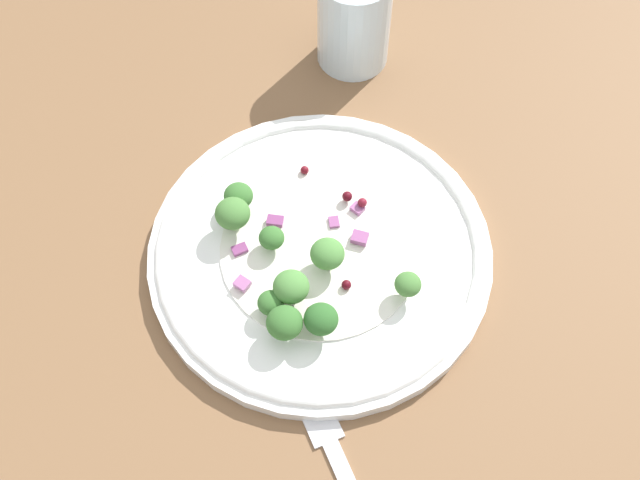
# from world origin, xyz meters

# --- Properties ---
(ground_plane) EXTENTS (1.80, 1.80, 0.02)m
(ground_plane) POSITION_xyz_m (0.00, 0.00, -0.01)
(ground_plane) COLOR brown
(plate) EXTENTS (0.28, 0.28, 0.02)m
(plate) POSITION_xyz_m (-0.01, 0.01, 0.01)
(plate) COLOR white
(plate) RESTS_ON ground_plane
(dressing_pool) EXTENTS (0.16, 0.16, 0.00)m
(dressing_pool) POSITION_xyz_m (-0.01, 0.01, 0.01)
(dressing_pool) COLOR white
(dressing_pool) RESTS_ON plate
(broccoli_floret_0) EXTENTS (0.02, 0.02, 0.02)m
(broccoli_floret_0) POSITION_xyz_m (0.01, 0.04, 0.03)
(broccoli_floret_0) COLOR #9EC684
(broccoli_floret_0) RESTS_ON plate
(broccoli_floret_1) EXTENTS (0.02, 0.02, 0.02)m
(broccoli_floret_1) POSITION_xyz_m (-0.08, -0.03, 0.03)
(broccoli_floret_1) COLOR #9EC684
(broccoli_floret_1) RESTS_ON plate
(broccoli_floret_2) EXTENTS (0.03, 0.03, 0.03)m
(broccoli_floret_2) POSITION_xyz_m (-0.03, 0.01, 0.03)
(broccoli_floret_2) COLOR #8EB77A
(broccoli_floret_2) RESTS_ON plate
(broccoli_floret_3) EXTENTS (0.03, 0.03, 0.03)m
(broccoli_floret_3) POSITION_xyz_m (0.04, 0.06, 0.03)
(broccoli_floret_3) COLOR #9EC684
(broccoli_floret_3) RESTS_ON plate
(broccoli_floret_4) EXTENTS (0.03, 0.03, 0.03)m
(broccoli_floret_4) POSITION_xyz_m (-0.07, 0.05, 0.03)
(broccoli_floret_4) COLOR #ADD18E
(broccoli_floret_4) RESTS_ON plate
(broccoli_floret_5) EXTENTS (0.02, 0.02, 0.02)m
(broccoli_floret_5) POSITION_xyz_m (-0.04, 0.07, 0.03)
(broccoli_floret_5) COLOR #9EC684
(broccoli_floret_5) RESTS_ON plate
(broccoli_floret_6) EXTENTS (0.03, 0.03, 0.03)m
(broccoli_floret_6) POSITION_xyz_m (-0.04, 0.05, 0.03)
(broccoli_floret_6) COLOR #9EC684
(broccoli_floret_6) RESTS_ON plate
(broccoli_floret_7) EXTENTS (0.03, 0.03, 0.03)m
(broccoli_floret_7) POSITION_xyz_m (-0.06, 0.07, 0.03)
(broccoli_floret_7) COLOR #ADD18E
(broccoli_floret_7) RESTS_ON plate
(broccoli_floret_8) EXTENTS (0.02, 0.02, 0.02)m
(broccoli_floret_8) POSITION_xyz_m (0.06, 0.04, 0.03)
(broccoli_floret_8) COLOR #9EC684
(broccoli_floret_8) RESTS_ON plate
(cranberry_0) EXTENTS (0.01, 0.01, 0.01)m
(cranberry_0) POSITION_xyz_m (-0.04, 0.05, 0.02)
(cranberry_0) COLOR #4C0A14
(cranberry_0) RESTS_ON plate
(cranberry_1) EXTENTS (0.01, 0.01, 0.01)m
(cranberry_1) POSITION_xyz_m (-0.05, 0.01, 0.02)
(cranberry_1) COLOR #4C0A14
(cranberry_1) RESTS_ON plate
(cranberry_2) EXTENTS (0.01, 0.01, 0.01)m
(cranberry_2) POSITION_xyz_m (0.06, -0.02, 0.02)
(cranberry_2) COLOR maroon
(cranberry_2) RESTS_ON plate
(cranberry_3) EXTENTS (0.01, 0.01, 0.01)m
(cranberry_3) POSITION_xyz_m (-0.00, -0.04, 0.02)
(cranberry_3) COLOR maroon
(cranberry_3) RESTS_ON plate
(cranberry_4) EXTENTS (0.01, 0.01, 0.01)m
(cranberry_4) POSITION_xyz_m (0.01, -0.04, 0.02)
(cranberry_4) COLOR #4C0A14
(cranberry_4) RESTS_ON plate
(cranberry_5) EXTENTS (0.01, 0.01, 0.01)m
(cranberry_5) POSITION_xyz_m (-0.06, 0.05, 0.02)
(cranberry_5) COLOR maroon
(cranberry_5) RESTS_ON plate
(cranberry_6) EXTENTS (0.01, 0.01, 0.01)m
(cranberry_6) POSITION_xyz_m (0.05, 0.05, 0.02)
(cranberry_6) COLOR maroon
(cranberry_6) RESTS_ON plate
(onion_bit_0) EXTENTS (0.02, 0.02, 0.01)m
(onion_bit_0) POSITION_xyz_m (-0.03, -0.02, 0.02)
(onion_bit_0) COLOR #934C84
(onion_bit_0) RESTS_ON plate
(onion_bit_1) EXTENTS (0.01, 0.01, 0.00)m
(onion_bit_1) POSITION_xyz_m (-0.00, -0.04, 0.02)
(onion_bit_1) COLOR #A35B93
(onion_bit_1) RESTS_ON plate
(onion_bit_2) EXTENTS (0.01, 0.01, 0.00)m
(onion_bit_2) POSITION_xyz_m (-0.01, 0.08, 0.02)
(onion_bit_2) COLOR #A35B93
(onion_bit_2) RESTS_ON plate
(onion_bit_3) EXTENTS (0.02, 0.02, 0.00)m
(onion_bit_3) POSITION_xyz_m (0.03, 0.03, 0.02)
(onion_bit_3) COLOR #843D75
(onion_bit_3) RESTS_ON plate
(onion_bit_4) EXTENTS (0.01, 0.01, 0.00)m
(onion_bit_4) POSITION_xyz_m (0.02, 0.06, 0.02)
(onion_bit_4) COLOR #843D75
(onion_bit_4) RESTS_ON plate
(onion_bit_5) EXTENTS (0.01, 0.01, 0.00)m
(onion_bit_5) POSITION_xyz_m (0.00, -0.01, 0.01)
(onion_bit_5) COLOR #934C84
(onion_bit_5) RESTS_ON plate
(water_glass) EXTENTS (0.07, 0.07, 0.10)m
(water_glass) POSITION_xyz_m (0.16, -0.14, 0.05)
(water_glass) COLOR silver
(water_glass) RESTS_ON ground_plane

